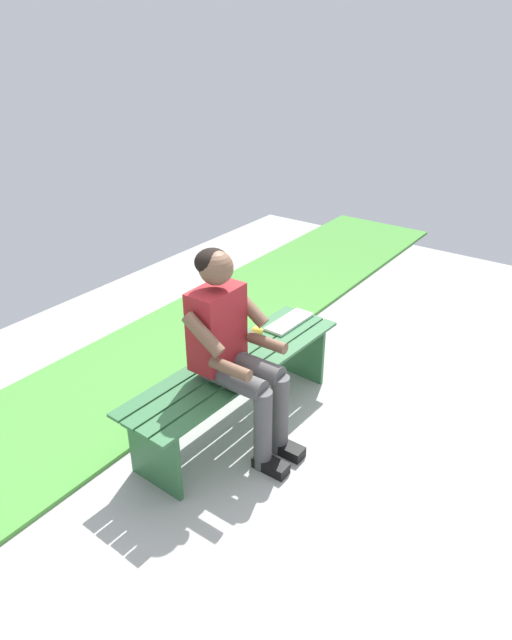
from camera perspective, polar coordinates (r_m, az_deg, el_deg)
name	(u,v)px	position (r m, az deg, el deg)	size (l,w,h in m)	color
ground_plane	(281,614)	(2.91, 2.53, -27.73)	(10.00, 7.00, 0.04)	#9E9E99
grass_strip	(136,373)	(4.41, -12.17, -5.32)	(9.00, 1.24, 0.03)	#478C38
bench_near	(237,377)	(3.64, -1.93, -5.86)	(1.73, 0.51, 0.48)	#2D6038
person_seated	(233,346)	(3.29, -2.31, -2.63)	(0.50, 0.69, 1.28)	maroon
apple	(257,332)	(3.83, 0.10, -1.21)	(0.09, 0.09, 0.09)	gold
book_open	(289,322)	(4.03, 3.42, -0.22)	(0.42, 0.17, 0.02)	white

